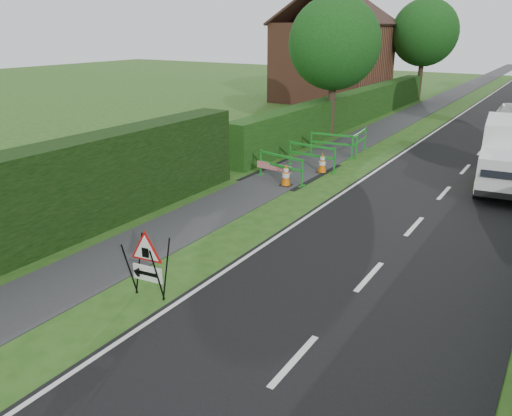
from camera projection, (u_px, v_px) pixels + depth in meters
The scene contains 16 objects.
ground at pixel (141, 344), 8.73m from camera, with size 120.00×120.00×0.00m, color #274D16.
footpath at pixel (442, 100), 38.01m from camera, with size 2.00×90.00×0.02m, color #2D2D30.
hedge_west_far at pixel (352, 123), 28.70m from camera, with size 1.00×24.00×1.80m, color #14380F.
house_west at pixel (333, 61), 36.58m from camera, with size 7.50×7.40×7.88m.
tree_nw at pixel (335, 43), 23.79m from camera, with size 4.40×4.40×6.70m.
tree_fw at pixel (425, 33), 36.37m from camera, with size 4.80×4.80×7.24m.
triangle_sign at pixel (145, 259), 9.93m from camera, with size 0.95×0.95×1.24m.
works_van at pixel (512, 154), 16.83m from camera, with size 2.44×5.07×2.23m.
traffic_cone_3 at pixel (286, 175), 17.27m from camera, with size 0.38×0.38×0.79m.
traffic_cone_4 at pixel (322, 163), 18.82m from camera, with size 0.38×0.38×0.79m.
ped_barrier_0 at pixel (281, 164), 17.75m from camera, with size 2.09×0.79×1.00m.
ped_barrier_1 at pixel (312, 153), 19.26m from camera, with size 2.08×0.50×1.00m.
ped_barrier_2 at pixel (334, 142), 21.20m from camera, with size 2.09×0.59×1.00m.
ped_barrier_3 at pixel (359, 140), 21.57m from camera, with size 0.54×2.08×1.00m.
redwhite_plank at pixel (274, 179), 18.20m from camera, with size 1.50×0.04×0.25m, color red.
hatchback_car at pixel (511, 115), 27.54m from camera, with size 1.54×3.82×1.30m, color white.
Camera 1 is at (5.66, -5.16, 5.22)m, focal length 35.00 mm.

